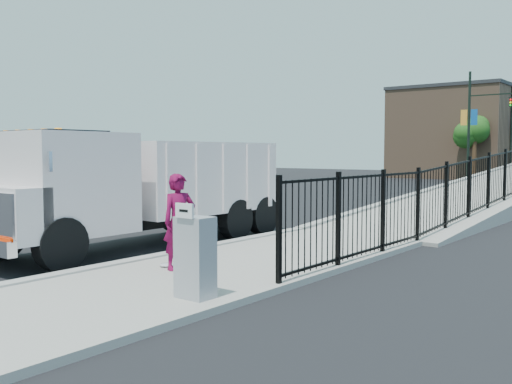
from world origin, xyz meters
The scene contains 13 objects.
ground centered at (0.00, 0.00, 0.00)m, with size 120.00×120.00×0.00m, color black.
sidewalk centered at (1.93, -2.00, 0.06)m, with size 3.55×12.00×0.12m, color #9E998E.
curb centered at (0.00, -2.00, 0.08)m, with size 0.30×12.00×0.16m, color #ADAAA3.
ramp centered at (2.12, 16.00, 0.00)m, with size 3.95×24.00×1.70m, color #9E998E.
iron_fence centered at (3.55, 12.00, 0.90)m, with size 0.10×28.00×1.80m, color black.
truck centered at (-1.84, -0.57, 1.59)m, with size 2.78×8.25×2.83m.
worker centered at (1.38, -2.22, 1.03)m, with size 0.67×0.44×1.83m, color maroon.
utility_cabinet centered at (3.10, -3.56, 0.75)m, with size 0.55×0.40×1.25m, color gray.
arrow_sign centered at (3.10, -3.78, 1.48)m, with size 0.35×0.04×0.22m, color white.
debris centered at (1.00, -2.19, 0.16)m, with size 0.29×0.29×0.07m, color silver.
light_pole_0 centered at (-3.61, 31.29, 4.36)m, with size 3.77×0.22×8.00m.
tree_0 centered at (-5.47, 37.80, 3.92)m, with size 2.25×2.25×5.13m.
building centered at (-9.00, 44.00, 4.00)m, with size 10.00×10.00×8.00m, color #8C664C.
Camera 1 is at (9.14, -9.77, 2.35)m, focal length 40.00 mm.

